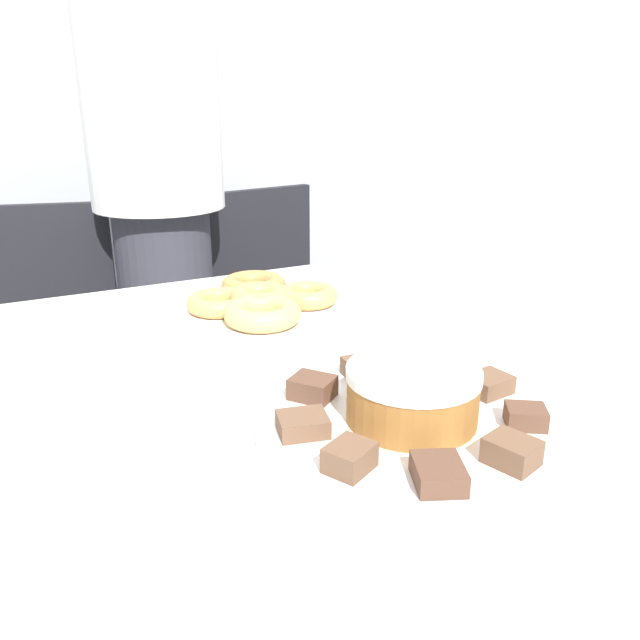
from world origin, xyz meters
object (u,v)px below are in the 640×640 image
(person_standing, at_px, (159,189))
(plate_donuts, at_px, (261,310))
(office_chair_left, at_px, (44,385))
(office_chair_right, at_px, (285,341))
(frosted_cake, at_px, (412,394))
(plate_cake, at_px, (411,423))

(person_standing, xyz_separation_m, plate_donuts, (0.01, -0.70, -0.13))
(office_chair_left, distance_m, office_chair_right, 0.71)
(office_chair_left, relative_size, office_chair_right, 1.00)
(plate_donuts, relative_size, frosted_cake, 2.18)
(office_chair_right, relative_size, plate_cake, 2.35)
(plate_donuts, bearing_deg, person_standing, 90.48)
(office_chair_left, bearing_deg, person_standing, 15.34)
(plate_cake, distance_m, plate_donuts, 0.47)
(office_chair_right, bearing_deg, plate_cake, -117.02)
(plate_cake, bearing_deg, office_chair_left, 107.08)
(frosted_cake, bearing_deg, office_chair_right, 73.15)
(person_standing, height_order, office_chair_left, person_standing)
(plate_cake, bearing_deg, office_chair_right, 73.15)
(person_standing, bearing_deg, office_chair_left, -178.36)
(office_chair_right, relative_size, plate_donuts, 2.54)
(office_chair_left, bearing_deg, plate_donuts, -48.86)
(office_chair_right, bearing_deg, frosted_cake, -117.02)
(plate_donuts, bearing_deg, plate_cake, -90.19)
(frosted_cake, bearing_deg, plate_donuts, 89.81)
(plate_cake, distance_m, frosted_cake, 0.04)
(office_chair_right, height_order, plate_donuts, office_chair_right)
(person_standing, bearing_deg, office_chair_right, -1.50)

